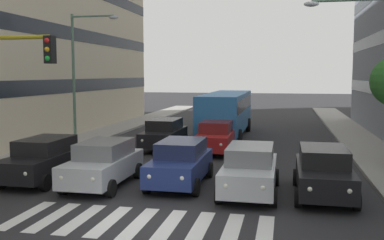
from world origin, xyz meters
name	(u,v)px	position (x,y,z in m)	size (l,w,h in m)	color
ground_plane	(139,223)	(0.00, 0.00, 0.00)	(180.00, 180.00, 0.00)	#262628
crosswalk_markings	(139,223)	(0.00, 0.00, 0.00)	(7.65, 2.80, 0.01)	silver
car_0	(324,172)	(-5.43, -4.04, 0.89)	(2.02, 4.44, 1.72)	black
car_1	(250,169)	(-2.87, -3.88, 0.89)	(2.02, 4.44, 1.72)	#B2B7BC
car_2	(181,162)	(-0.14, -4.62, 0.89)	(2.02, 4.44, 1.72)	navy
car_3	(103,163)	(2.72, -3.85, 0.89)	(2.02, 4.44, 1.72)	#B2B7BC
car_4	(44,159)	(5.39, -4.14, 0.89)	(2.02, 4.44, 1.72)	black
car_row2_0	(164,134)	(2.70, -12.48, 0.89)	(2.02, 4.44, 1.72)	black
car_row2_1	(216,137)	(-0.41, -11.96, 0.89)	(2.02, 4.44, 1.72)	maroon
bus_behind_traffic	(226,110)	(-0.14, -18.20, 1.86)	(2.78, 10.50, 3.00)	#286BAD
street_lamp_left	(379,69)	(-7.40, -5.58, 4.49)	(3.41, 0.28, 6.98)	#4C6B56
street_lamp_right	(80,66)	(7.55, -12.03, 4.74)	(2.89, 0.28, 7.56)	#4C6B56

